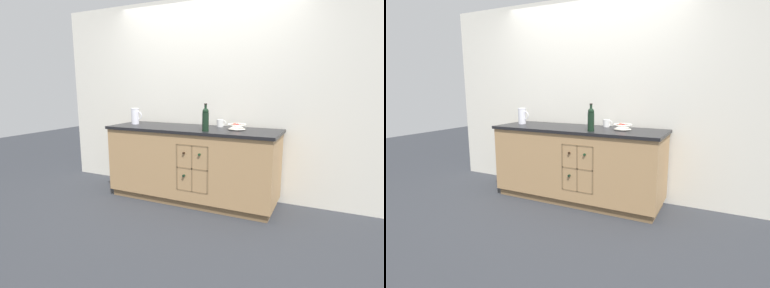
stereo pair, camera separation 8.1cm
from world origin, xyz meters
The scene contains 7 objects.
ground_plane centered at (0.00, 0.00, 0.00)m, with size 14.00×14.00×0.00m, color #2D3035.
back_wall centered at (0.00, 0.39, 1.27)m, with size 4.50×0.06×2.55m, color silver.
kitchen_island centered at (0.00, 0.00, 0.47)m, with size 2.14×0.69×0.93m.
fruit_bowl centered at (0.55, 0.06, 0.97)m, with size 0.22×0.22×0.08m.
white_pitcher centered at (-0.86, 0.03, 1.04)m, with size 0.16×0.11×0.21m.
ceramic_mug centered at (0.29, 0.23, 0.97)m, with size 0.12×0.08×0.09m.
standing_wine_bottle centered at (0.26, -0.20, 1.07)m, with size 0.08×0.08×0.31m.
Camera 2 is at (1.63, -3.27, 1.41)m, focal length 28.00 mm.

